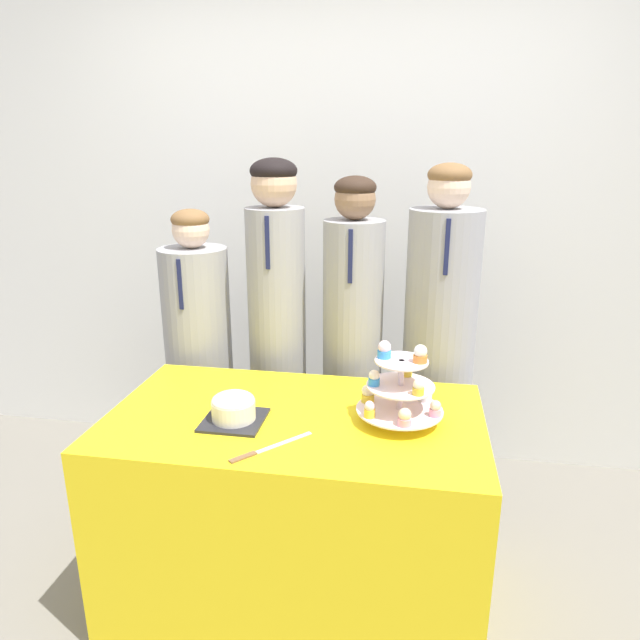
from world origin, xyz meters
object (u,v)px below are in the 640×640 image
student_0 (200,370)px  student_3 (437,364)px  round_cake (233,408)px  cupcake_stand (400,389)px  student_1 (278,346)px  student_2 (352,361)px  cake_knife (258,452)px

student_0 → student_3: student_3 is taller
round_cake → cupcake_stand: size_ratio=0.69×
round_cake → student_1: (-0.02, 0.69, -0.02)m
round_cake → student_3: student_3 is taller
cupcake_stand → student_2: 0.65m
student_0 → student_3: bearing=0.0°
cupcake_stand → student_2: (-0.23, 0.59, -0.14)m
round_cake → student_0: (-0.40, 0.69, -0.16)m
cake_knife → student_0: size_ratio=0.17×
cake_knife → student_2: size_ratio=0.15×
cake_knife → student_3: size_ratio=0.14×
student_2 → cupcake_stand: bearing=-68.6°
student_1 → round_cake: bearing=-88.7°
cupcake_stand → student_1: bearing=134.3°
student_1 → student_2: size_ratio=1.04×
cupcake_stand → student_2: size_ratio=0.19×
cupcake_stand → student_0: size_ratio=0.21×
cake_knife → student_3: 1.05m
student_0 → student_1: size_ratio=0.87×
student_1 → student_2: bearing=-0.0°
round_cake → cupcake_stand: (0.56, 0.10, 0.07)m
student_0 → student_2: bearing=-0.0°
student_1 → student_2: (0.34, -0.00, -0.05)m
student_1 → cupcake_stand: bearing=-45.7°
cake_knife → student_2: 0.90m
round_cake → student_2: 0.77m
student_1 → student_0: bearing=-180.0°
cupcake_stand → student_1: (-0.58, 0.59, -0.09)m
cupcake_stand → student_0: 1.15m
round_cake → cupcake_stand: bearing=10.3°
cake_knife → cupcake_stand: size_ratio=0.79×
round_cake → cake_knife: 0.24m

